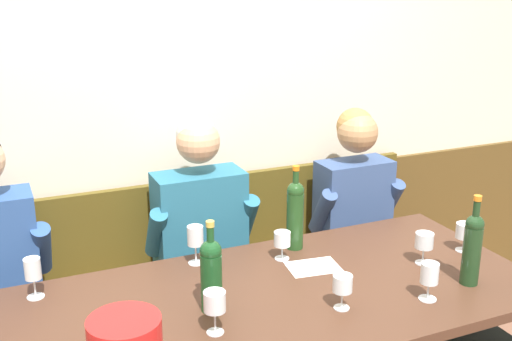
# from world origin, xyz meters

# --- Properties ---
(room_wall_back) EXTENTS (6.80, 0.08, 2.80)m
(room_wall_back) POSITION_xyz_m (0.00, 1.09, 1.40)
(room_wall_back) COLOR beige
(room_wall_back) RESTS_ON ground
(wood_wainscot_panel) EXTENTS (6.80, 0.03, 0.90)m
(wood_wainscot_panel) POSITION_xyz_m (0.00, 1.04, 0.45)
(wood_wainscot_panel) COLOR brown
(wood_wainscot_panel) RESTS_ON ground
(wall_bench) EXTENTS (2.49, 0.42, 0.94)m
(wall_bench) POSITION_xyz_m (0.00, 0.83, 0.28)
(wall_bench) COLOR brown
(wall_bench) RESTS_ON ground
(dining_table) EXTENTS (2.19, 0.92, 0.75)m
(dining_table) POSITION_xyz_m (0.00, 0.10, 0.68)
(dining_table) COLOR #462C1E
(dining_table) RESTS_ON ground
(person_left_seat) EXTENTS (0.47, 1.34, 1.32)m
(person_left_seat) POSITION_xyz_m (-0.89, 0.44, 0.63)
(person_left_seat) COLOR #292D41
(person_left_seat) RESTS_ON ground
(person_center_left_seat) EXTENTS (0.52, 1.34, 1.30)m
(person_center_left_seat) POSITION_xyz_m (0.02, 0.43, 0.62)
(person_center_left_seat) COLOR #2E363C
(person_center_left_seat) RESTS_ON ground
(person_center_right_seat) EXTENTS (0.49, 1.35, 1.26)m
(person_center_right_seat) POSITION_xyz_m (0.86, 0.42, 0.61)
(person_center_right_seat) COLOR #242E36
(person_center_right_seat) RESTS_ON ground
(wine_bottle_clear_water) EXTENTS (0.07, 0.07, 0.37)m
(wine_bottle_clear_water) POSITION_xyz_m (0.33, 0.45, 0.92)
(wine_bottle_clear_water) COLOR #1F431C
(wine_bottle_clear_water) RESTS_ON dining_table
(wine_bottle_amber_mid) EXTENTS (0.08, 0.08, 0.34)m
(wine_bottle_amber_mid) POSITION_xyz_m (-0.18, 0.09, 0.90)
(wine_bottle_amber_mid) COLOR #16441E
(wine_bottle_amber_mid) RESTS_ON dining_table
(wine_bottle_green_tall) EXTENTS (0.07, 0.07, 0.36)m
(wine_bottle_green_tall) POSITION_xyz_m (0.80, -0.12, 0.91)
(wine_bottle_green_tall) COLOR #1B381C
(wine_bottle_green_tall) RESTS_ON dining_table
(wine_glass_near_bucket) EXTENTS (0.07, 0.07, 0.13)m
(wine_glass_near_bucket) POSITION_xyz_m (0.24, -0.09, 0.85)
(wine_glass_near_bucket) COLOR silver
(wine_glass_near_bucket) RESTS_ON dining_table
(wine_glass_mid_right) EXTENTS (0.07, 0.07, 0.15)m
(wine_glass_mid_right) POSITION_xyz_m (-0.23, -0.06, 0.87)
(wine_glass_mid_right) COLOR silver
(wine_glass_mid_right) RESTS_ON dining_table
(wine_glass_right_end) EXTENTS (0.08, 0.08, 0.13)m
(wine_glass_right_end) POSITION_xyz_m (0.98, 0.12, 0.84)
(wine_glass_right_end) COLOR silver
(wine_glass_right_end) RESTS_ON dining_table
(wine_glass_center_rear) EXTENTS (0.07, 0.07, 0.15)m
(wine_glass_center_rear) POSITION_xyz_m (0.57, -0.16, 0.85)
(wine_glass_center_rear) COLOR silver
(wine_glass_center_rear) RESTS_ON dining_table
(wine_glass_mid_left) EXTENTS (0.06, 0.06, 0.16)m
(wine_glass_mid_left) POSITION_xyz_m (-0.75, 0.44, 0.86)
(wine_glass_mid_left) COLOR silver
(wine_glass_mid_left) RESTS_ON dining_table
(wine_glass_center_front) EXTENTS (0.07, 0.07, 0.12)m
(wine_glass_center_front) POSITION_xyz_m (0.23, 0.37, 0.84)
(wine_glass_center_front) COLOR silver
(wine_glass_center_front) RESTS_ON dining_table
(wine_glass_left_end) EXTENTS (0.07, 0.07, 0.16)m
(wine_glass_left_end) POSITION_xyz_m (-0.12, 0.47, 0.87)
(wine_glass_left_end) COLOR silver
(wine_glass_left_end) RESTS_ON dining_table
(wine_glass_by_bottle) EXTENTS (0.08, 0.08, 0.14)m
(wine_glass_by_bottle) POSITION_xyz_m (0.74, 0.09, 0.85)
(wine_glass_by_bottle) COLOR silver
(wine_glass_by_bottle) RESTS_ON dining_table
(tasting_sheet_left_guest) EXTENTS (0.23, 0.18, 0.00)m
(tasting_sheet_left_guest) POSITION_xyz_m (0.31, 0.24, 0.75)
(tasting_sheet_left_guest) COLOR white
(tasting_sheet_left_guest) RESTS_ON dining_table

